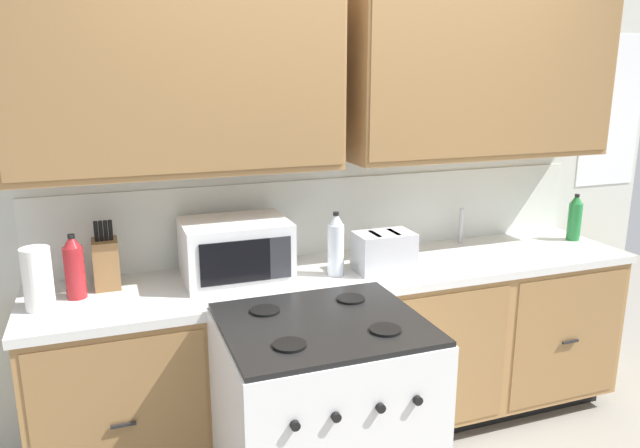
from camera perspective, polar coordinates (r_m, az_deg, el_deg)
wall_unit at (r=3.01m, az=1.67°, el=10.63°), size 4.17×0.40×2.54m
counter_run at (r=3.15m, az=2.88°, el=-11.82°), size 3.00×0.64×0.90m
stove_range at (r=2.51m, az=0.26°, el=-18.98°), size 0.76×0.68×0.95m
microwave at (r=2.82m, az=-7.96°, el=-2.45°), size 0.48×0.37×0.28m
toaster at (r=2.94m, az=6.03°, el=-2.60°), size 0.28×0.18×0.19m
knife_block at (r=2.86m, az=-19.47°, el=-3.45°), size 0.11×0.14×0.31m
sink_faucet at (r=3.48m, az=13.13°, el=-0.17°), size 0.02×0.02×0.20m
paper_towel_roll at (r=2.70m, az=-25.03°, el=-4.71°), size 0.12×0.12×0.26m
bottle_clear at (r=2.85m, az=1.49°, el=-1.95°), size 0.08×0.08×0.31m
bottle_red at (r=2.77m, az=-22.12°, el=-3.78°), size 0.08×0.08×0.28m
bottle_green at (r=3.74m, az=22.85°, el=0.55°), size 0.07×0.07×0.27m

